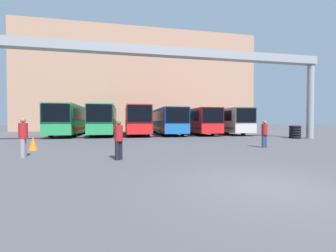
# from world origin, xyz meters

# --- Properties ---
(ground_plane) EXTENTS (200.00, 200.00, 0.00)m
(ground_plane) POSITION_xyz_m (0.00, 0.00, 0.00)
(ground_plane) COLOR #47474C
(building_backdrop) EXTENTS (40.79, 12.00, 17.42)m
(building_backdrop) POSITION_xyz_m (0.00, 38.74, 8.71)
(building_backdrop) COLOR tan
(building_backdrop) RESTS_ON ground
(overhead_gantry) EXTENTS (27.77, 0.80, 7.51)m
(overhead_gantry) POSITION_xyz_m (0.00, 12.78, 6.26)
(overhead_gantry) COLOR gray
(overhead_gantry) RESTS_ON ground
(bus_slot_0) EXTENTS (2.59, 11.53, 3.29)m
(bus_slot_0) POSITION_xyz_m (-9.26, 22.18, 1.90)
(bus_slot_0) COLOR #268C4C
(bus_slot_0) RESTS_ON ground
(bus_slot_1) EXTENTS (2.49, 11.13, 3.29)m
(bus_slot_1) POSITION_xyz_m (-5.56, 21.98, 1.89)
(bus_slot_1) COLOR #268C4C
(bus_slot_1) RESTS_ON ground
(bus_slot_2) EXTENTS (2.49, 10.49, 3.27)m
(bus_slot_2) POSITION_xyz_m (-1.85, 21.66, 1.88)
(bus_slot_2) COLOR red
(bus_slot_2) RESTS_ON ground
(bus_slot_3) EXTENTS (2.60, 10.61, 3.05)m
(bus_slot_3) POSITION_xyz_m (1.85, 21.72, 1.76)
(bus_slot_3) COLOR #1959A5
(bus_slot_3) RESTS_ON ground
(bus_slot_4) EXTENTS (2.46, 11.64, 3.04)m
(bus_slot_4) POSITION_xyz_m (5.56, 22.24, 1.76)
(bus_slot_4) COLOR red
(bus_slot_4) RESTS_ON ground
(bus_slot_5) EXTENTS (2.49, 11.27, 3.08)m
(bus_slot_5) POSITION_xyz_m (9.26, 22.05, 1.77)
(bus_slot_5) COLOR beige
(bus_slot_5) RESTS_ON ground
(pedestrian_mid_left) EXTENTS (0.37, 0.37, 1.77)m
(pedestrian_mid_left) POSITION_xyz_m (-7.78, 6.02, 0.94)
(pedestrian_mid_left) COLOR gray
(pedestrian_mid_left) RESTS_ON ground
(pedestrian_near_right) EXTENTS (0.35, 0.35, 1.66)m
(pedestrian_near_right) POSITION_xyz_m (-3.62, 4.60, 0.88)
(pedestrian_near_right) COLOR black
(pedestrian_near_right) RESTS_ON ground
(pedestrian_near_center) EXTENTS (0.34, 0.34, 1.66)m
(pedestrian_near_center) POSITION_xyz_m (5.03, 7.25, 0.88)
(pedestrian_near_center) COLOR navy
(pedestrian_near_center) RESTS_ON ground
(traffic_cone) EXTENTS (0.49, 0.49, 0.73)m
(traffic_cone) POSITION_xyz_m (-8.33, 8.68, 0.37)
(traffic_cone) COLOR orange
(traffic_cone) RESTS_ON ground
(tire_stack) EXTENTS (1.04, 1.04, 1.20)m
(tire_stack) POSITION_xyz_m (12.36, 13.20, 0.60)
(tire_stack) COLOR black
(tire_stack) RESTS_ON ground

